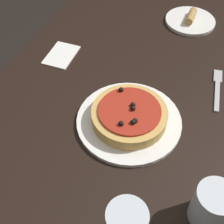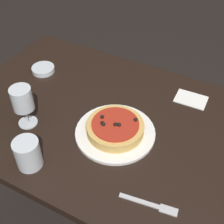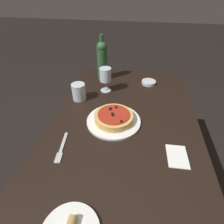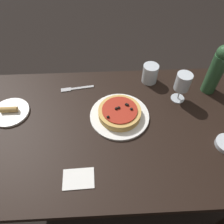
% 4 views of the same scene
% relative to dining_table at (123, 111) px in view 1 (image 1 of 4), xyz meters
% --- Properties ---
extents(ground_plane, '(14.00, 14.00, 0.00)m').
position_rel_dining_table_xyz_m(ground_plane, '(0.00, 0.00, -0.66)').
color(ground_plane, black).
extents(dining_table, '(1.54, 0.80, 0.74)m').
position_rel_dining_table_xyz_m(dining_table, '(0.00, 0.00, 0.00)').
color(dining_table, black).
rests_on(dining_table, ground_plane).
extents(dinner_plate, '(0.29, 0.29, 0.01)m').
position_rel_dining_table_xyz_m(dinner_plate, '(0.10, 0.05, 0.09)').
color(dinner_plate, white).
rests_on(dinner_plate, dining_table).
extents(pizza, '(0.21, 0.21, 0.05)m').
position_rel_dining_table_xyz_m(pizza, '(0.11, 0.05, 0.12)').
color(pizza, tan).
rests_on(pizza, dinner_plate).
extents(water_cup, '(0.08, 0.08, 0.11)m').
position_rel_dining_table_xyz_m(water_cup, '(0.29, 0.31, 0.14)').
color(water_cup, silver).
rests_on(water_cup, dining_table).
extents(fork, '(0.18, 0.04, 0.00)m').
position_rel_dining_table_xyz_m(fork, '(-0.13, 0.26, 0.09)').
color(fork, '#B7B7BC').
rests_on(fork, dining_table).
extents(side_plate, '(0.19, 0.19, 0.04)m').
position_rel_dining_table_xyz_m(side_plate, '(-0.44, 0.10, 0.10)').
color(side_plate, white).
rests_on(side_plate, dining_table).
extents(paper_napkin, '(0.13, 0.09, 0.00)m').
position_rel_dining_table_xyz_m(paper_napkin, '(-0.08, -0.26, 0.09)').
color(paper_napkin, white).
rests_on(paper_napkin, dining_table).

